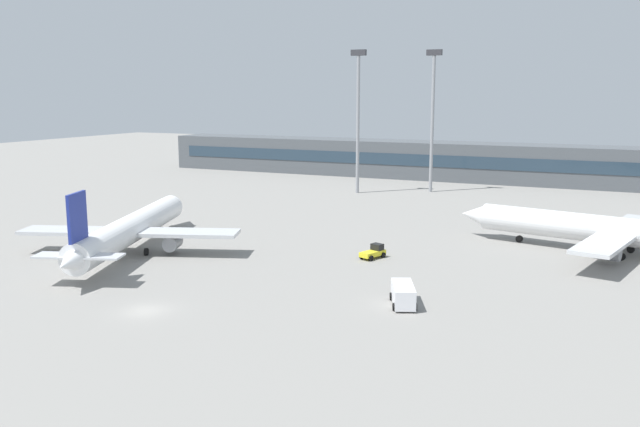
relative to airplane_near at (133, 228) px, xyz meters
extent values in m
plane|color=gray|center=(17.57, 20.79, -3.11)|extent=(400.00, 400.00, 0.00)
cube|color=#4C5156|center=(17.57, 91.99, 1.39)|extent=(147.08, 12.00, 9.00)
cube|color=#263847|center=(17.57, 85.94, 1.84)|extent=(139.72, 0.16, 2.80)
cylinder|color=white|center=(0.09, -0.25, 0.04)|extent=(15.05, 33.47, 3.62)
cone|color=white|center=(-6.29, 17.40, 0.04)|extent=(4.58, 4.91, 3.44)
cone|color=white|center=(6.40, -17.73, 0.04)|extent=(3.61, 4.26, 2.53)
cube|color=navy|center=(5.43, -15.02, 4.46)|extent=(1.75, 4.06, 5.24)
cube|color=silver|center=(5.52, -15.29, 0.23)|extent=(9.86, 5.74, 0.23)
cube|color=silver|center=(0.41, -1.14, -0.25)|extent=(28.42, 14.00, 0.48)
cylinder|color=gray|center=(5.79, 0.80, -1.59)|extent=(2.83, 3.51, 1.90)
cylinder|color=gray|center=(-4.96, -3.08, -1.59)|extent=(2.83, 3.51, 1.90)
cylinder|color=black|center=(-3.99, 11.03, -2.63)|extent=(0.68, 1.02, 0.95)
cylinder|color=black|center=(3.06, -1.20, -2.63)|extent=(0.68, 1.02, 0.95)
cylinder|color=black|center=(-1.59, -2.88, -2.63)|extent=(0.68, 1.02, 0.95)
cylinder|color=silver|center=(57.57, 24.32, 0.07)|extent=(34.62, 10.96, 3.66)
cone|color=silver|center=(39.04, 28.36, 0.07)|extent=(4.67, 4.25, 3.47)
cube|color=silver|center=(58.51, 24.11, -0.22)|extent=(10.67, 29.18, 0.48)
cylinder|color=gray|center=(59.74, 29.75, -1.58)|extent=(3.42, 2.54, 1.92)
cylinder|color=gray|center=(57.28, 18.47, -1.58)|extent=(3.42, 2.54, 1.92)
cylinder|color=black|center=(45.73, 26.90, -2.63)|extent=(1.02, 0.58, 0.96)
cylinder|color=black|center=(59.98, 26.35, -2.63)|extent=(1.02, 0.58, 0.96)
cylinder|color=black|center=(58.92, 21.46, -2.63)|extent=(1.02, 0.58, 0.96)
cube|color=yellow|center=(30.19, 9.49, -2.46)|extent=(2.65, 3.90, 0.60)
cube|color=black|center=(30.50, 10.33, -1.81)|extent=(1.69, 1.51, 0.90)
cylinder|color=black|center=(31.34, 10.35, -2.76)|extent=(0.48, 0.74, 0.70)
cylinder|color=black|center=(29.87, 10.88, -2.76)|extent=(0.48, 0.74, 0.70)
cylinder|color=black|center=(30.51, 8.09, -2.76)|extent=(0.48, 0.74, 0.70)
cylinder|color=black|center=(29.05, 8.63, -2.76)|extent=(0.48, 0.74, 0.70)
cube|color=white|center=(39.52, -7.20, -1.98)|extent=(3.89, 5.57, 1.90)
cube|color=#1E2633|center=(40.31, -9.04, -1.48)|extent=(1.81, 0.90, 0.70)
cylinder|color=black|center=(39.25, -9.17, -2.73)|extent=(0.56, 0.81, 0.76)
cylinder|color=black|center=(41.13, -8.37, -2.73)|extent=(0.56, 0.81, 0.76)
cylinder|color=black|center=(37.92, -6.04, -2.73)|extent=(0.56, 0.81, 0.76)
cylinder|color=black|center=(39.79, -5.24, -2.73)|extent=(0.56, 0.81, 0.76)
cylinder|color=gray|center=(21.16, 69.69, 11.06)|extent=(0.70, 0.70, 28.33)
cube|color=#333338|center=(21.16, 69.69, 25.83)|extent=(3.20, 0.80, 1.20)
cylinder|color=gray|center=(7.57, 61.74, 11.00)|extent=(0.70, 0.70, 28.21)
cube|color=#333338|center=(7.57, 61.74, 25.70)|extent=(3.20, 0.80, 1.20)
camera|label=1|loc=(58.44, -68.18, 17.47)|focal=37.52mm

